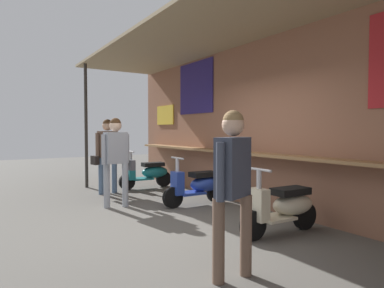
% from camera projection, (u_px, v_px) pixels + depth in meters
% --- Properties ---
extents(ground_plane, '(29.09, 29.09, 0.00)m').
position_uv_depth(ground_plane, '(180.00, 226.00, 5.17)').
color(ground_plane, '#56544F').
extents(market_stall_facade, '(10.39, 2.49, 3.32)m').
position_uv_depth(market_stall_facade, '(268.00, 109.00, 6.09)').
color(market_stall_facade, '#8C5B44').
rests_on(market_stall_facade, ground_plane).
extents(scooter_teal, '(0.47, 1.40, 0.97)m').
position_uv_depth(scooter_teal, '(149.00, 173.00, 8.62)').
color(scooter_teal, '#197075').
rests_on(scooter_teal, ground_plane).
extents(scooter_blue, '(0.46, 1.40, 0.97)m').
position_uv_depth(scooter_blue, '(199.00, 185.00, 6.67)').
color(scooter_blue, '#233D9E').
rests_on(scooter_blue, ground_plane).
extents(scooter_cream, '(0.46, 1.40, 0.97)m').
position_uv_depth(scooter_cream, '(284.00, 207.00, 4.81)').
color(scooter_cream, beige).
rests_on(scooter_cream, ground_plane).
extents(shopper_with_handbag, '(0.33, 0.68, 1.74)m').
position_uv_depth(shopper_with_handbag, '(107.00, 148.00, 7.80)').
color(shopper_with_handbag, slate).
rests_on(shopper_with_handbag, ground_plane).
extents(shopper_browsing, '(0.34, 0.53, 1.68)m').
position_uv_depth(shopper_browsing, '(233.00, 176.00, 3.30)').
color(shopper_browsing, brown).
rests_on(shopper_browsing, ground_plane).
extents(shopper_passing, '(0.34, 0.67, 1.72)m').
position_uv_depth(shopper_passing, '(116.00, 153.00, 6.44)').
color(shopper_passing, '#999EA8').
rests_on(shopper_passing, ground_plane).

